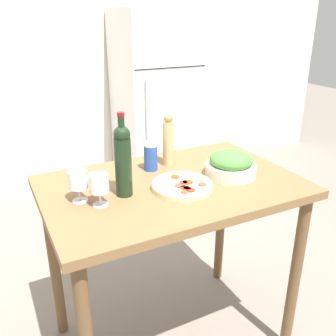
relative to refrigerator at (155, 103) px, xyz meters
The scene contains 10 objects.
wall_back 0.99m from the refrigerator, 154.03° to the left, with size 6.40×0.08×2.60m.
refrigerator is the anchor object (origin of this frame).
prep_counter 2.06m from the refrigerator, 112.75° to the right, with size 1.18×0.78×0.96m.
wine_bottle 2.19m from the refrigerator, 118.39° to the right, with size 0.07×0.07×0.36m.
wine_glass_near 2.29m from the refrigerator, 120.53° to the right, with size 0.08×0.08×0.14m.
wine_glass_far 2.26m from the refrigerator, 122.94° to the right, with size 0.08×0.08×0.14m.
pepper_mill 1.85m from the refrigerator, 112.76° to the right, with size 0.06×0.06×0.28m.
salad_bowl 2.02m from the refrigerator, 104.45° to the right, with size 0.24×0.24×0.12m.
homemade_pizza 2.13m from the refrigerator, 111.62° to the right, with size 0.28×0.28×0.03m.
salt_canister 1.91m from the refrigerator, 115.54° to the right, with size 0.07×0.07×0.14m.
Camera 1 is at (-0.73, -1.40, 1.68)m, focal length 40.00 mm.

